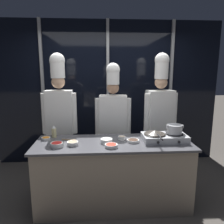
{
  "coord_description": "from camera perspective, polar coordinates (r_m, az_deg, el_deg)",
  "views": [
    {
      "loc": [
        -0.19,
        -2.7,
        1.81
      ],
      "look_at": [
        0.0,
        0.25,
        1.23
      ],
      "focal_mm": 35.0,
      "sensor_mm": 36.0,
      "label": 1
    }
  ],
  "objects": [
    {
      "name": "demo_counter",
      "position": [
        3.03,
        0.32,
        -15.74
      ],
      "size": [
        2.03,
        0.72,
        0.88
      ],
      "color": "gray",
      "rests_on": "ground_plane"
    },
    {
      "name": "chef_head",
      "position": [
        3.4,
        -13.57,
        0.78
      ],
      "size": [
        0.53,
        0.22,
        2.05
      ],
      "rotation": [
        0.0,
        0.0,
        3.13
      ],
      "color": "#232326",
      "rests_on": "ground_plane"
    },
    {
      "name": "prep_bowl_bell_pepper",
      "position": [
        2.77,
        -14.24,
        -8.21
      ],
      "size": [
        0.16,
        0.16,
        0.06
      ],
      "color": "white",
      "rests_on": "demo_counter"
    },
    {
      "name": "prep_bowl_chicken",
      "position": [
        2.95,
        2.57,
        -6.71
      ],
      "size": [
        0.1,
        0.1,
        0.05
      ],
      "color": "white",
      "rests_on": "demo_counter"
    },
    {
      "name": "prep_bowl_rice",
      "position": [
        2.82,
        -1.45,
        -7.45
      ],
      "size": [
        0.15,
        0.15,
        0.06
      ],
      "color": "white",
      "rests_on": "demo_counter"
    },
    {
      "name": "serving_spoon_slotted",
      "position": [
        2.97,
        -10.49,
        -7.16
      ],
      "size": [
        0.2,
        0.08,
        0.02
      ],
      "color": "olive",
      "rests_on": "demo_counter"
    },
    {
      "name": "portable_stove",
      "position": [
        2.96,
        13.53,
        -6.53
      ],
      "size": [
        0.57,
        0.35,
        0.1
      ],
      "color": "#B2B5BA",
      "rests_on": "demo_counter"
    },
    {
      "name": "prep_bowl_soy_glaze",
      "position": [
        2.87,
        5.52,
        -7.44
      ],
      "size": [
        0.16,
        0.16,
        0.04
      ],
      "color": "white",
      "rests_on": "demo_counter"
    },
    {
      "name": "ground_plane",
      "position": [
        3.26,
        0.31,
        -22.68
      ],
      "size": [
        24.0,
        24.0,
        0.0
      ],
      "primitive_type": "plane",
      "color": "#47423D"
    },
    {
      "name": "window_wall_back",
      "position": [
        4.21,
        -1.1,
        4.85
      ],
      "size": [
        4.27,
        0.09,
        2.7
      ],
      "color": "black",
      "rests_on": "ground_plane"
    },
    {
      "name": "chef_sous",
      "position": [
        3.46,
        0.26,
        -0.7
      ],
      "size": [
        0.56,
        0.25,
        1.91
      ],
      "rotation": [
        0.0,
        0.0,
        3.07
      ],
      "color": "#2D3856",
      "rests_on": "ground_plane"
    },
    {
      "name": "stock_pot",
      "position": [
        2.97,
        16.06,
        -4.25
      ],
      "size": [
        0.22,
        0.2,
        0.12
      ],
      "color": "#B7BABF",
      "rests_on": "portable_stove"
    },
    {
      "name": "chef_line",
      "position": [
        3.55,
        12.43,
        0.91
      ],
      "size": [
        0.55,
        0.28,
        2.06
      ],
      "rotation": [
        0.0,
        0.0,
        3.31
      ],
      "color": "#232326",
      "rests_on": "ground_plane"
    },
    {
      "name": "prep_bowl_carrots",
      "position": [
        3.08,
        -16.88,
        -6.6
      ],
      "size": [
        0.12,
        0.12,
        0.04
      ],
      "color": "white",
      "rests_on": "demo_counter"
    },
    {
      "name": "prep_bowl_chili_flakes",
      "position": [
        2.67,
        -0.21,
        -8.74
      ],
      "size": [
        0.16,
        0.16,
        0.04
      ],
      "color": "white",
      "rests_on": "demo_counter"
    },
    {
      "name": "frying_pan",
      "position": [
        2.9,
        11.14,
        -5.23
      ],
      "size": [
        0.28,
        0.49,
        0.05
      ],
      "color": "#38332D",
      "rests_on": "portable_stove"
    },
    {
      "name": "squeeze_bottle_oil",
      "position": [
        3.14,
        -14.93,
        -5.02
      ],
      "size": [
        0.06,
        0.06,
        0.17
      ],
      "color": "beige",
      "rests_on": "demo_counter"
    },
    {
      "name": "prep_bowl_mushrooms",
      "position": [
        2.78,
        -10.26,
        -8.01
      ],
      "size": [
        0.14,
        0.14,
        0.05
      ],
      "color": "white",
      "rests_on": "demo_counter"
    }
  ]
}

